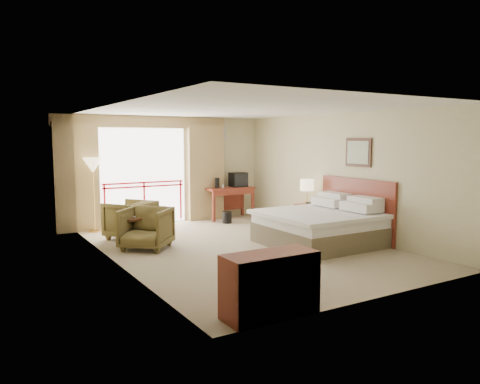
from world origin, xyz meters
TOP-DOWN VIEW (x-y plane):
  - floor at (0.00, 0.00)m, footprint 7.00×7.00m
  - ceiling at (0.00, 0.00)m, footprint 7.00×7.00m
  - wall_back at (0.00, 3.50)m, footprint 5.00×0.00m
  - wall_front at (0.00, -3.50)m, footprint 5.00×0.00m
  - wall_left at (-2.50, 0.00)m, footprint 0.00×7.00m
  - wall_right at (2.50, 0.00)m, footprint 0.00×7.00m
  - balcony_door at (-0.80, 3.48)m, footprint 2.40×0.00m
  - balcony_railing at (-0.80, 3.46)m, footprint 2.09×0.03m
  - curtain_left at (-2.45, 3.35)m, footprint 1.00×0.26m
  - curtain_right at (0.85, 3.35)m, footprint 1.00×0.26m
  - valance at (-0.80, 3.38)m, footprint 4.40×0.22m
  - hvac_vent at (1.30, 3.47)m, footprint 0.50×0.04m
  - bed at (1.50, -0.60)m, footprint 2.13×2.06m
  - headboard at (2.46, -0.60)m, footprint 0.06×2.10m
  - framed_art at (2.47, -0.60)m, footprint 0.04×0.72m
  - nightstand at (2.16, 0.64)m, footprint 0.44×0.52m
  - table_lamp at (2.16, 0.69)m, footprint 0.32×0.32m
  - phone at (2.11, 0.49)m, footprint 0.18×0.15m
  - desk at (1.43, 3.15)m, footprint 1.30×0.63m
  - tv at (1.73, 3.09)m, footprint 0.43×0.34m
  - coffee_maker at (1.08, 3.09)m, footprint 0.16×0.16m
  - cup at (1.23, 3.04)m, footprint 0.06×0.06m
  - wastebasket at (1.04, 2.48)m, footprint 0.24×0.24m
  - armchair_far at (-1.65, 1.93)m, footprint 1.24×1.25m
  - armchair_near at (-1.69, 0.83)m, footprint 1.24×1.24m
  - side_table at (-1.87, 1.25)m, footprint 0.52×0.52m
  - book at (-1.87, 1.25)m, footprint 0.27×0.29m
  - floor_lamp at (-2.13, 3.09)m, footprint 0.44×0.44m
  - dresser at (-1.61, -3.29)m, footprint 1.16×0.49m

SIDE VIEW (x-z plane):
  - floor at x=0.00m, z-range 0.00..0.00m
  - armchair_far at x=-1.65m, z-range -0.41..0.41m
  - armchair_near at x=-1.69m, z-range -0.41..0.41m
  - wastebasket at x=1.04m, z-range 0.00..0.29m
  - nightstand at x=2.16m, z-range 0.00..0.62m
  - bed at x=1.50m, z-range -0.11..0.86m
  - dresser at x=-1.61m, z-range 0.00..0.78m
  - side_table at x=-1.87m, z-range 0.11..0.67m
  - book at x=-1.87m, z-range 0.56..0.58m
  - headboard at x=2.46m, z-range 0.00..1.30m
  - phone at x=2.11m, z-range 0.62..0.69m
  - desk at x=1.43m, z-range 0.24..1.08m
  - balcony_railing at x=-0.80m, z-range 0.30..1.32m
  - cup at x=1.23m, z-range 0.84..0.93m
  - coffee_maker at x=1.08m, z-range 0.84..1.11m
  - tv at x=1.73m, z-range 0.84..1.24m
  - table_lamp at x=2.16m, z-range 0.78..1.34m
  - balcony_door at x=-0.80m, z-range 0.00..2.40m
  - curtain_left at x=-2.45m, z-range 0.00..2.50m
  - curtain_right at x=0.85m, z-range 0.00..2.50m
  - wall_left at x=-2.50m, z-range -2.15..4.85m
  - wall_right at x=2.50m, z-range -2.15..4.85m
  - wall_back at x=0.00m, z-range -1.15..3.85m
  - wall_front at x=0.00m, z-range -1.15..3.85m
  - floor_lamp at x=-2.13m, z-range 0.62..2.33m
  - framed_art at x=2.47m, z-range 1.55..2.15m
  - hvac_vent at x=1.30m, z-range 2.10..2.60m
  - valance at x=-0.80m, z-range 2.41..2.69m
  - ceiling at x=0.00m, z-range 2.70..2.70m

